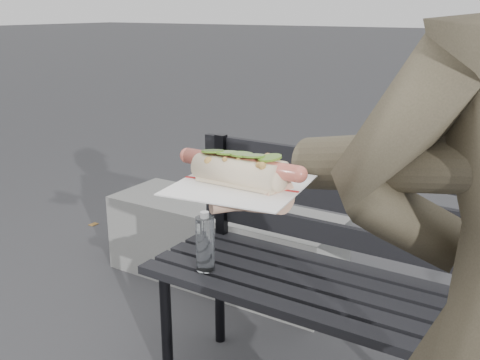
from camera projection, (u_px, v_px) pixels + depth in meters
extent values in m
cylinder|color=black|center=(167.00, 331.00, 2.02)|extent=(0.04, 0.04, 0.45)
cylinder|color=black|center=(220.00, 292.00, 2.29)|extent=(0.04, 0.04, 0.45)
cube|color=black|center=(344.00, 328.00, 1.60)|extent=(1.50, 0.07, 0.03)
cube|color=black|center=(355.00, 314.00, 1.67)|extent=(1.50, 0.07, 0.03)
cube|color=black|center=(366.00, 301.00, 1.74)|extent=(1.50, 0.07, 0.03)
cube|color=black|center=(376.00, 290.00, 1.82)|extent=(1.50, 0.07, 0.03)
cube|color=black|center=(385.00, 279.00, 1.89)|extent=(1.50, 0.07, 0.03)
cube|color=black|center=(221.00, 188.00, 2.18)|extent=(0.04, 0.03, 0.42)
cube|color=black|center=(390.00, 247.00, 1.88)|extent=(1.50, 0.02, 0.08)
cube|color=black|center=(393.00, 211.00, 1.85)|extent=(1.50, 0.02, 0.08)
cube|color=black|center=(396.00, 173.00, 1.81)|extent=(1.50, 0.02, 0.08)
cylinder|color=white|center=(205.00, 244.00, 1.90)|extent=(0.06, 0.06, 0.19)
cylinder|color=white|center=(205.00, 215.00, 1.87)|extent=(0.03, 0.03, 0.02)
cube|color=slate|center=(223.00, 244.00, 2.83)|extent=(1.20, 0.40, 0.40)
cylinder|color=#423B2C|center=(442.00, 162.00, 0.79)|extent=(0.51, 0.23, 0.19)
cylinder|color=#D8A384|center=(266.00, 195.00, 0.85)|extent=(0.09, 0.08, 0.07)
ellipsoid|color=#D8A384|center=(240.00, 195.00, 0.87)|extent=(0.10, 0.11, 0.03)
cylinder|color=#D8A384|center=(200.00, 193.00, 0.87)|extent=(0.05, 0.02, 0.02)
cylinder|color=#D8A384|center=(207.00, 190.00, 0.89)|extent=(0.05, 0.02, 0.02)
cylinder|color=#D8A384|center=(214.00, 187.00, 0.90)|extent=(0.05, 0.02, 0.02)
cylinder|color=#D8A384|center=(221.00, 184.00, 0.92)|extent=(0.05, 0.02, 0.02)
cylinder|color=#D8A384|center=(226.00, 206.00, 0.82)|extent=(0.04, 0.05, 0.02)
cube|color=white|center=(240.00, 185.00, 0.86)|extent=(0.21, 0.21, 0.00)
cube|color=#B21E1E|center=(240.00, 184.00, 0.86)|extent=(0.19, 0.03, 0.00)
cylinder|color=#C55D4C|center=(240.00, 164.00, 0.85)|extent=(0.20, 0.02, 0.02)
sphere|color=#C55D4C|center=(188.00, 155.00, 0.90)|extent=(0.03, 0.02, 0.02)
sphere|color=#C55D4C|center=(299.00, 174.00, 0.80)|extent=(0.02, 0.02, 0.02)
sphere|color=#9E6B2D|center=(266.00, 163.00, 0.82)|extent=(0.01, 0.01, 0.01)
sphere|color=#9E6B2D|center=(263.00, 159.00, 0.85)|extent=(0.01, 0.01, 0.01)
sphere|color=#9E6B2D|center=(225.00, 159.00, 0.84)|extent=(0.01, 0.01, 0.01)
sphere|color=#9E6B2D|center=(269.00, 167.00, 0.83)|extent=(0.01, 0.01, 0.01)
sphere|color=#9E6B2D|center=(257.00, 164.00, 0.82)|extent=(0.01, 0.01, 0.01)
sphere|color=#9E6B2D|center=(235.00, 164.00, 0.84)|extent=(0.01, 0.01, 0.01)
sphere|color=#9E6B2D|center=(234.00, 156.00, 0.88)|extent=(0.01, 0.01, 0.01)
sphere|color=#9E6B2D|center=(209.00, 161.00, 0.85)|extent=(0.01, 0.01, 0.01)
sphere|color=#9E6B2D|center=(278.00, 163.00, 0.83)|extent=(0.01, 0.01, 0.01)
sphere|color=#9E6B2D|center=(255.00, 165.00, 0.84)|extent=(0.01, 0.01, 0.01)
sphere|color=#9E6B2D|center=(214.00, 152.00, 0.89)|extent=(0.01, 0.01, 0.01)
sphere|color=#9E6B2D|center=(238.00, 159.00, 0.84)|extent=(0.01, 0.01, 0.01)
sphere|color=#9E6B2D|center=(245.00, 162.00, 0.84)|extent=(0.01, 0.01, 0.01)
sphere|color=#9E6B2D|center=(262.00, 166.00, 0.80)|extent=(0.01, 0.01, 0.01)
sphere|color=#9E6B2D|center=(260.00, 162.00, 0.83)|extent=(0.01, 0.01, 0.01)
sphere|color=#9E6B2D|center=(219.00, 154.00, 0.89)|extent=(0.01, 0.01, 0.01)
sphere|color=#9E6B2D|center=(217.00, 152.00, 0.88)|extent=(0.01, 0.01, 0.01)
sphere|color=#9E6B2D|center=(236.00, 156.00, 0.86)|extent=(0.01, 0.01, 0.01)
sphere|color=#9E6B2D|center=(231.00, 156.00, 0.88)|extent=(0.01, 0.01, 0.01)
sphere|color=#9E6B2D|center=(276.00, 165.00, 0.83)|extent=(0.01, 0.01, 0.01)
sphere|color=#9E6B2D|center=(210.00, 157.00, 0.88)|extent=(0.01, 0.01, 0.01)
sphere|color=#9E6B2D|center=(259.00, 166.00, 0.81)|extent=(0.01, 0.01, 0.01)
sphere|color=#9E6B2D|center=(268.00, 158.00, 0.84)|extent=(0.01, 0.01, 0.01)
sphere|color=#9E6B2D|center=(217.00, 157.00, 0.87)|extent=(0.01, 0.01, 0.01)
cylinder|color=#558424|center=(213.00, 151.00, 0.87)|extent=(0.04, 0.04, 0.01)
cylinder|color=#558424|center=(227.00, 153.00, 0.86)|extent=(0.04, 0.04, 0.01)
cylinder|color=#558424|center=(241.00, 154.00, 0.85)|extent=(0.04, 0.04, 0.01)
cylinder|color=#558424|center=(253.00, 156.00, 0.84)|extent=(0.04, 0.04, 0.01)
cylinder|color=#558424|center=(270.00, 158.00, 0.82)|extent=(0.04, 0.04, 0.01)
cube|color=brown|center=(146.00, 254.00, 3.18)|extent=(0.07, 0.06, 0.00)
cube|color=brown|center=(255.00, 220.00, 3.68)|extent=(0.05, 0.04, 0.00)
cube|color=brown|center=(93.00, 224.00, 3.61)|extent=(0.04, 0.06, 0.00)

